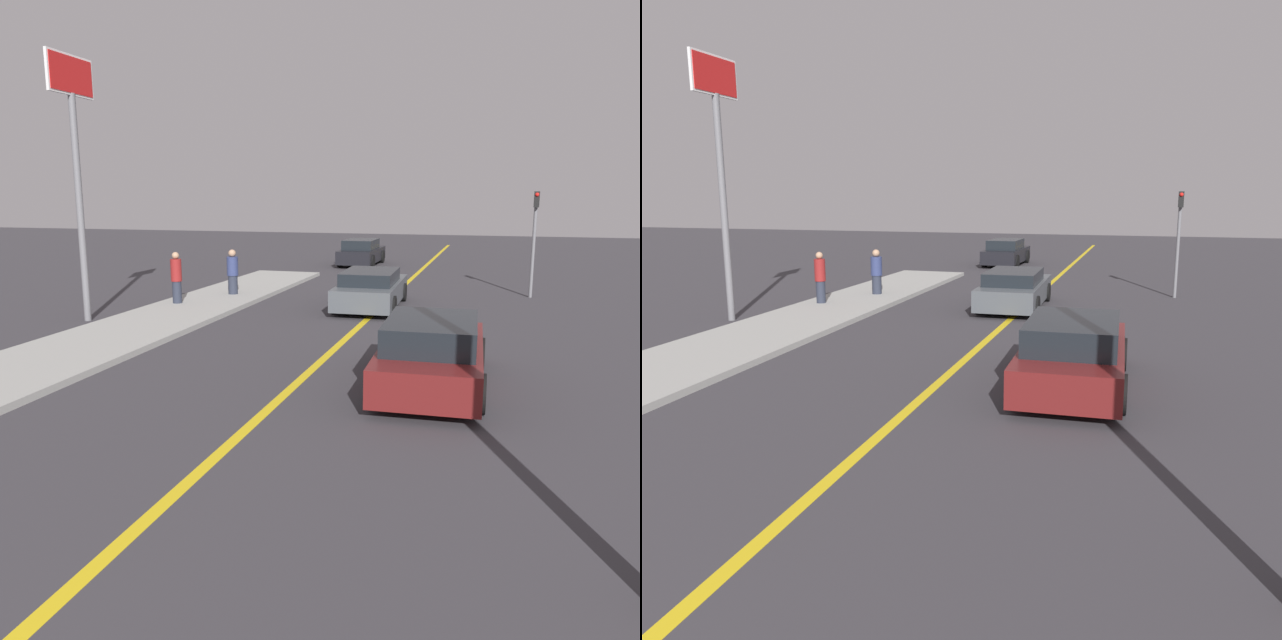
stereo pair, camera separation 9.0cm
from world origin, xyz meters
TOP-DOWN VIEW (x-y plane):
  - road_center_line at (0.00, 18.00)m, footprint 0.20×60.00m
  - sidewalk_left at (-5.71, 14.13)m, footprint 2.95×28.27m
  - car_near_right_lane at (2.56, 12.57)m, footprint 2.14×4.53m
  - car_ahead_center at (-0.30, 20.81)m, footprint 2.12×4.68m
  - car_far_distant at (-3.34, 33.14)m, footprint 1.90×4.38m
  - pedestrian_mid_group at (-6.44, 19.03)m, footprint 0.36×0.36m
  - pedestrian_far_standing at (-5.47, 21.32)m, footprint 0.40×0.40m
  - traffic_light at (4.85, 24.37)m, footprint 0.18×0.40m
  - roadside_sign at (-7.92, 16.32)m, footprint 0.20×1.89m

SIDE VIEW (x-z plane):
  - road_center_line at x=0.00m, z-range 0.00..0.01m
  - sidewalk_left at x=-5.71m, z-range 0.00..0.15m
  - car_ahead_center at x=-0.30m, z-range -0.01..1.24m
  - car_far_distant at x=-3.34m, z-range -0.02..1.34m
  - car_near_right_lane at x=2.56m, z-range -0.02..1.35m
  - pedestrian_far_standing at x=-5.47m, z-range 0.14..1.73m
  - pedestrian_mid_group at x=-6.44m, z-range 0.15..1.83m
  - traffic_light at x=4.85m, z-range 0.45..4.22m
  - roadside_sign at x=-7.92m, z-range 1.68..9.11m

